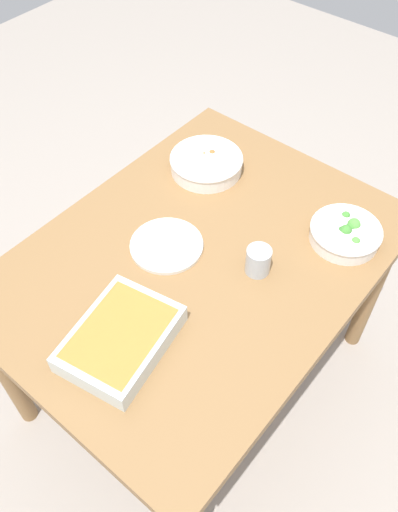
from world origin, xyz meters
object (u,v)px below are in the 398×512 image
object	(u,v)px
baking_dish	(121,338)
spoon_by_stew	(217,173)
drink_cup	(258,262)
broccoli_bowl	(346,233)
stew_bowl	(206,163)
side_plate	(167,245)

from	to	relation	value
baking_dish	spoon_by_stew	distance (m)	0.71
drink_cup	spoon_by_stew	size ratio (longest dim) A/B	0.48
broccoli_bowl	drink_cup	distance (m)	0.30
stew_bowl	side_plate	bearing A→B (deg)	-159.65
side_plate	spoon_by_stew	world-z (taller)	side_plate
baking_dish	side_plate	size ratio (longest dim) A/B	1.52
broccoli_bowl	spoon_by_stew	world-z (taller)	broccoli_bowl
spoon_by_stew	baking_dish	bearing A→B (deg)	-161.87
broccoli_bowl	side_plate	world-z (taller)	broccoli_bowl
stew_bowl	broccoli_bowl	bearing A→B (deg)	-88.00
stew_bowl	baking_dish	distance (m)	0.72
baking_dish	spoon_by_stew	bearing A→B (deg)	18.13
broccoli_bowl	baking_dish	world-z (taller)	broccoli_bowl
side_plate	broccoli_bowl	bearing A→B (deg)	-47.30
broccoli_bowl	baking_dish	xyz separation A→B (m)	(-0.69, 0.26, 0.00)
stew_bowl	spoon_by_stew	world-z (taller)	stew_bowl
stew_bowl	side_plate	size ratio (longest dim) A/B	1.12
stew_bowl	broccoli_bowl	distance (m)	0.52
stew_bowl	spoon_by_stew	size ratio (longest dim) A/B	1.41
stew_bowl	spoon_by_stew	bearing A→B (deg)	-80.79
stew_bowl	baking_dish	world-z (taller)	same
baking_dish	drink_cup	distance (m)	0.44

